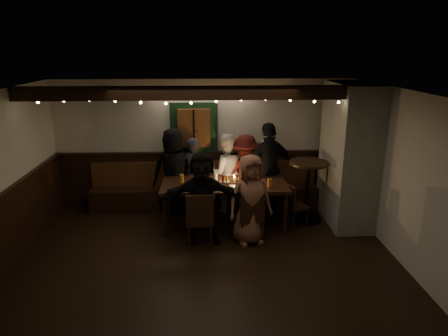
{
  "coord_description": "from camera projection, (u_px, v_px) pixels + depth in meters",
  "views": [
    {
      "loc": [
        0.02,
        -5.45,
        3.19
      ],
      "look_at": [
        0.36,
        1.6,
        1.05
      ],
      "focal_mm": 32.0,
      "sensor_mm": 36.0,
      "label": 1
    }
  ],
  "objects": [
    {
      "name": "high_top",
      "position": [
        308.0,
        183.0,
        7.5
      ],
      "size": [
        0.73,
        0.73,
        1.16
      ],
      "color": "black",
      "rests_on": "ground"
    },
    {
      "name": "dining_table",
      "position": [
        224.0,
        187.0,
        7.27
      ],
      "size": [
        2.29,
        0.98,
        0.99
      ],
      "color": "black",
      "rests_on": "ground"
    },
    {
      "name": "person_g",
      "position": [
        250.0,
        199.0,
        6.62
      ],
      "size": [
        0.85,
        0.67,
        1.54
      ],
      "primitive_type": "imported",
      "rotation": [
        0.0,
        0.0,
        0.27
      ],
      "color": "#915943",
      "rests_on": "ground"
    },
    {
      "name": "person_b",
      "position": [
        193.0,
        174.0,
        7.96
      ],
      "size": [
        0.55,
        0.37,
        1.51
      ],
      "primitive_type": "imported",
      "rotation": [
        0.0,
        0.0,
        3.14
      ],
      "color": "#252330",
      "rests_on": "ground"
    },
    {
      "name": "chair_end",
      "position": [
        293.0,
        203.0,
        7.3
      ],
      "size": [
        0.49,
        0.49,
        0.82
      ],
      "color": "black",
      "rests_on": "ground"
    },
    {
      "name": "person_f",
      "position": [
        202.0,
        198.0,
        6.6
      ],
      "size": [
        1.49,
        0.52,
        1.58
      ],
      "primitive_type": "imported",
      "rotation": [
        0.0,
        0.0,
        0.04
      ],
      "color": "black",
      "rests_on": "ground"
    },
    {
      "name": "chair_near_left",
      "position": [
        200.0,
        218.0,
        6.46
      ],
      "size": [
        0.45,
        0.45,
        0.97
      ],
      "color": "black",
      "rests_on": "ground"
    },
    {
      "name": "room",
      "position": [
        263.0,
        169.0,
        7.23
      ],
      "size": [
        6.02,
        5.01,
        2.62
      ],
      "color": "black",
      "rests_on": "ground"
    },
    {
      "name": "chair_near_right",
      "position": [
        251.0,
        215.0,
        6.65
      ],
      "size": [
        0.46,
        0.46,
        0.9
      ],
      "color": "black",
      "rests_on": "ground"
    },
    {
      "name": "person_d",
      "position": [
        245.0,
        173.0,
        7.94
      ],
      "size": [
        1.08,
        0.72,
        1.56
      ],
      "primitive_type": "imported",
      "rotation": [
        0.0,
        0.0,
        3.29
      ],
      "color": "#3C0E0E",
      "rests_on": "ground"
    },
    {
      "name": "person_a",
      "position": [
        174.0,
        171.0,
        7.85
      ],
      "size": [
        0.93,
        0.7,
        1.71
      ],
      "primitive_type": "imported",
      "rotation": [
        0.0,
        0.0,
        3.34
      ],
      "color": "black",
      "rests_on": "ground"
    },
    {
      "name": "person_e",
      "position": [
        269.0,
        168.0,
        7.86
      ],
      "size": [
        1.15,
        0.77,
        1.81
      ],
      "primitive_type": "imported",
      "rotation": [
        0.0,
        0.0,
        3.48
      ],
      "color": "black",
      "rests_on": "ground"
    },
    {
      "name": "person_c",
      "position": [
        226.0,
        173.0,
        7.95
      ],
      "size": [
        0.84,
        0.7,
        1.58
      ],
      "primitive_type": "imported",
      "rotation": [
        0.0,
        0.0,
        3.28
      ],
      "color": "silver",
      "rests_on": "ground"
    }
  ]
}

